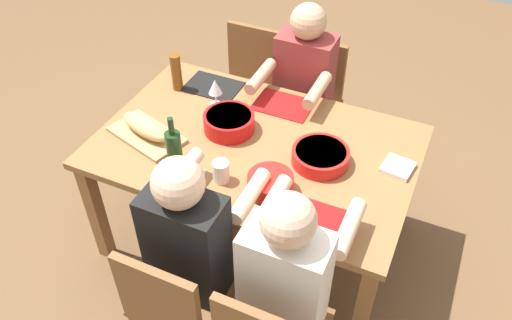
# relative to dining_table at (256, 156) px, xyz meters

# --- Properties ---
(ground_plane) EXTENTS (8.00, 8.00, 0.00)m
(ground_plane) POSITION_rel_dining_table_xyz_m (0.00, 0.00, -0.66)
(ground_plane) COLOR brown
(dining_table) EXTENTS (1.62, 1.06, 0.74)m
(dining_table) POSITION_rel_dining_table_xyz_m (0.00, 0.00, 0.00)
(dining_table) COLOR olive
(dining_table) RESTS_ON ground_plane
(chair_near_right) EXTENTS (0.40, 0.40, 0.85)m
(chair_near_right) POSITION_rel_dining_table_xyz_m (0.45, -0.85, -0.18)
(chair_near_right) COLOR brown
(chair_near_right) RESTS_ON ground_plane
(chair_near_center) EXTENTS (0.40, 0.40, 0.85)m
(chair_near_center) POSITION_rel_dining_table_xyz_m (0.00, -0.85, -0.18)
(chair_near_center) COLOR brown
(chair_near_center) RESTS_ON ground_plane
(diner_near_center) EXTENTS (0.41, 0.53, 1.20)m
(diner_near_center) POSITION_rel_dining_table_xyz_m (0.00, -0.67, 0.04)
(diner_near_center) COLOR #2D2D38
(diner_near_center) RESTS_ON ground_plane
(diner_far_left) EXTENTS (0.41, 0.53, 1.20)m
(diner_far_left) POSITION_rel_dining_table_xyz_m (-0.45, 0.67, 0.04)
(diner_far_left) COLOR #2D2D38
(diner_far_left) RESTS_ON ground_plane
(chair_far_center) EXTENTS (0.40, 0.40, 0.85)m
(chair_far_center) POSITION_rel_dining_table_xyz_m (0.00, 0.85, -0.18)
(chair_far_center) COLOR brown
(chair_far_center) RESTS_ON ground_plane
(diner_far_center) EXTENTS (0.41, 0.53, 1.20)m
(diner_far_center) POSITION_rel_dining_table_xyz_m (-0.00, 0.67, 0.04)
(diner_far_center) COLOR #2D2D38
(diner_far_center) RESTS_ON ground_plane
(serving_bowl_fruit) EXTENTS (0.27, 0.27, 0.10)m
(serving_bowl_fruit) POSITION_rel_dining_table_xyz_m (0.18, -0.05, 0.14)
(serving_bowl_fruit) COLOR red
(serving_bowl_fruit) RESTS_ON dining_table
(serving_bowl_greens) EXTENTS (0.21, 0.21, 0.09)m
(serving_bowl_greens) POSITION_rel_dining_table_xyz_m (-0.20, 0.28, 0.13)
(serving_bowl_greens) COLOR red
(serving_bowl_greens) RESTS_ON dining_table
(serving_bowl_pasta) EXTENTS (0.28, 0.28, 0.07)m
(serving_bowl_pasta) POSITION_rel_dining_table_xyz_m (-0.34, -0.01, 0.12)
(serving_bowl_pasta) COLOR red
(serving_bowl_pasta) RESTS_ON dining_table
(cutting_board) EXTENTS (0.45, 0.32, 0.02)m
(cutting_board) POSITION_rel_dining_table_xyz_m (0.54, 0.18, 0.09)
(cutting_board) COLOR tan
(cutting_board) RESTS_ON dining_table
(bread_loaf) EXTENTS (0.34, 0.20, 0.09)m
(bread_loaf) POSITION_rel_dining_table_xyz_m (0.54, 0.18, 0.15)
(bread_loaf) COLOR tan
(bread_loaf) RESTS_ON cutting_board
(wine_bottle) EXTENTS (0.08, 0.08, 0.29)m
(wine_bottle) POSITION_rel_dining_table_xyz_m (0.29, 0.31, 0.19)
(wine_bottle) COLOR #193819
(wine_bottle) RESTS_ON dining_table
(beer_bottle) EXTENTS (0.06, 0.06, 0.22)m
(beer_bottle) POSITION_rel_dining_table_xyz_m (0.62, -0.27, 0.19)
(beer_bottle) COLOR brown
(beer_bottle) RESTS_ON dining_table
(wine_glass) EXTENTS (0.08, 0.08, 0.17)m
(wine_glass) POSITION_rel_dining_table_xyz_m (0.35, -0.22, 0.20)
(wine_glass) COLOR silver
(wine_glass) RESTS_ON dining_table
(placemat_near_right) EXTENTS (0.32, 0.23, 0.01)m
(placemat_near_right) POSITION_rel_dining_table_xyz_m (0.45, -0.37, 0.08)
(placemat_near_right) COLOR black
(placemat_near_right) RESTS_ON dining_table
(placemat_near_center) EXTENTS (0.32, 0.23, 0.01)m
(placemat_near_center) POSITION_rel_dining_table_xyz_m (0.00, -0.37, 0.08)
(placemat_near_center) COLOR maroon
(placemat_near_center) RESTS_ON dining_table
(placemat_far_left) EXTENTS (0.32, 0.23, 0.01)m
(placemat_far_left) POSITION_rel_dining_table_xyz_m (-0.45, 0.37, 0.08)
(placemat_far_left) COLOR maroon
(placemat_far_left) RESTS_ON dining_table
(cup_far_center) EXTENTS (0.08, 0.08, 0.11)m
(cup_far_center) POSITION_rel_dining_table_xyz_m (0.04, 0.31, 0.14)
(cup_far_center) COLOR white
(cup_far_center) RESTS_ON dining_table
(fork_far_center) EXTENTS (0.02, 0.17, 0.01)m
(fork_far_center) POSITION_rel_dining_table_xyz_m (0.14, 0.37, 0.09)
(fork_far_center) COLOR silver
(fork_far_center) RESTS_ON dining_table
(napkin_stack) EXTENTS (0.16, 0.16, 0.02)m
(napkin_stack) POSITION_rel_dining_table_xyz_m (-0.71, -0.11, 0.09)
(napkin_stack) COLOR white
(napkin_stack) RESTS_ON dining_table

